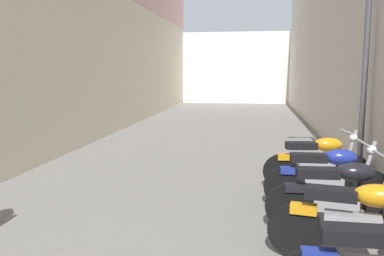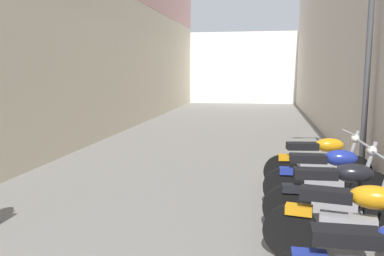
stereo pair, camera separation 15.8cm
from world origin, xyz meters
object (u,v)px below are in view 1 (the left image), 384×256
(motorcycle_fifth, at_px, (359,220))
(motorcycle_sixth, at_px, (340,193))
(motorcycle_eighth, at_px, (318,160))
(motorcycle_seventh, at_px, (328,175))
(street_lamp, at_px, (363,17))

(motorcycle_fifth, xyz_separation_m, motorcycle_sixth, (0.00, 0.92, 0.00))
(motorcycle_fifth, distance_m, motorcycle_eighth, 2.81)
(motorcycle_seventh, height_order, street_lamp, street_lamp)
(motorcycle_fifth, relative_size, motorcycle_eighth, 1.00)
(motorcycle_fifth, bearing_deg, motorcycle_seventh, 90.00)
(motorcycle_fifth, relative_size, street_lamp, 0.36)
(motorcycle_fifth, height_order, motorcycle_sixth, same)
(motorcycle_eighth, bearing_deg, street_lamp, 29.79)
(motorcycle_eighth, height_order, street_lamp, street_lamp)
(motorcycle_seventh, height_order, motorcycle_eighth, same)
(motorcycle_sixth, height_order, motorcycle_eighth, same)
(motorcycle_fifth, distance_m, motorcycle_sixth, 0.92)
(motorcycle_seventh, bearing_deg, motorcycle_sixth, -90.00)
(motorcycle_eighth, relative_size, street_lamp, 0.36)
(motorcycle_fifth, height_order, street_lamp, street_lamp)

